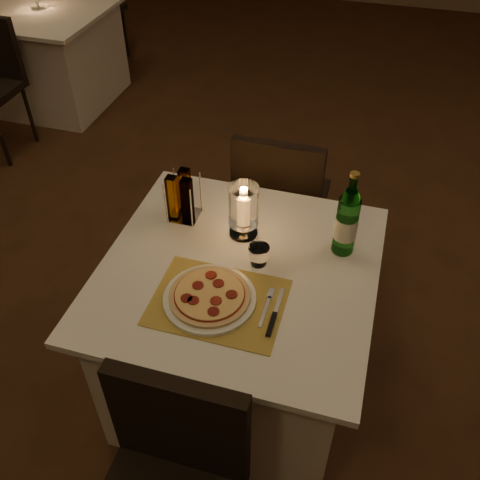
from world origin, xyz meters
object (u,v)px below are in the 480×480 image
(pizza, at_px, (210,295))
(water_bottle, at_px, (347,221))
(neighbor_table_left, at_px, (50,56))
(main_table, at_px, (239,331))
(tumbler, at_px, (259,255))
(plate, at_px, (210,298))
(chair_far, at_px, (280,196))
(chair_near, at_px, (171,478))
(hurricane_candle, at_px, (244,207))

(pizza, bearing_deg, water_bottle, 43.78)
(pizza, height_order, neighbor_table_left, pizza)
(main_table, height_order, tumbler, tumbler)
(water_bottle, bearing_deg, main_table, -149.86)
(plate, bearing_deg, chair_far, 86.80)
(pizza, relative_size, tumbler, 3.55)
(chair_near, relative_size, pizza, 3.21)
(main_table, distance_m, water_bottle, 0.65)
(chair_near, xyz_separation_m, chair_far, (-0.00, 1.43, 0.00))
(chair_far, relative_size, tumbler, 11.41)
(plate, height_order, hurricane_candle, hurricane_candle)
(chair_near, relative_size, tumbler, 11.41)
(plate, height_order, water_bottle, water_bottle)
(plate, bearing_deg, chair_near, -84.65)
(chair_near, bearing_deg, chair_far, 90.00)
(main_table, relative_size, water_bottle, 2.84)
(chair_far, distance_m, hurricane_candle, 0.62)
(chair_far, relative_size, pizza, 3.21)
(water_bottle, xyz_separation_m, hurricane_candle, (-0.39, -0.01, -0.01))
(main_table, height_order, pizza, pizza)
(tumbler, xyz_separation_m, neighbor_table_left, (-2.27, 2.17, -0.41))
(chair_near, height_order, tumbler, chair_near)
(main_table, distance_m, tumbler, 0.41)
(tumbler, bearing_deg, pizza, -116.86)
(chair_near, height_order, hurricane_candle, hurricane_candle)
(tumbler, xyz_separation_m, water_bottle, (0.29, 0.16, 0.10))
(tumbler, distance_m, neighbor_table_left, 3.17)
(chair_near, distance_m, water_bottle, 1.04)
(chair_far, bearing_deg, tumbler, -84.56)
(chair_near, distance_m, chair_far, 1.43)
(plate, relative_size, hurricane_candle, 1.44)
(chair_far, distance_m, pizza, 0.92)
(main_table, xyz_separation_m, tumbler, (0.06, 0.04, 0.41))
(main_table, xyz_separation_m, plate, (-0.05, -0.18, 0.38))
(hurricane_candle, relative_size, neighbor_table_left, 0.22)
(chair_far, xyz_separation_m, pizza, (-0.05, -0.89, 0.22))
(water_bottle, bearing_deg, neighbor_table_left, 141.83)
(main_table, height_order, chair_far, chair_far)
(chair_far, relative_size, neighbor_table_left, 0.90)
(chair_far, height_order, plate, chair_far)
(tumbler, distance_m, water_bottle, 0.34)
(plate, height_order, tumbler, tumbler)
(chair_near, height_order, water_bottle, water_bottle)
(chair_near, distance_m, tumbler, 0.80)
(chair_near, xyz_separation_m, water_bottle, (0.35, 0.92, 0.33))
(chair_near, height_order, chair_far, same)
(hurricane_candle, height_order, neighbor_table_left, hurricane_candle)
(chair_near, relative_size, chair_far, 1.00)
(chair_near, bearing_deg, pizza, 95.36)
(chair_far, xyz_separation_m, neighbor_table_left, (-2.21, 1.50, -0.18))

